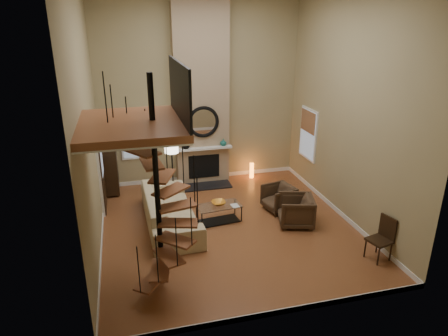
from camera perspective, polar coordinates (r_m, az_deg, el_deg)
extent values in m
cube|color=#A25F34|center=(10.02, 0.57, -8.33)|extent=(6.00, 6.50, 0.01)
cube|color=tan|center=(12.11, -3.41, 10.67)|extent=(6.00, 0.02, 5.50)
cube|color=tan|center=(6.06, 8.61, 0.08)|extent=(6.00, 0.02, 5.50)
cube|color=tan|center=(8.74, -18.82, 5.65)|extent=(0.02, 6.50, 5.50)
cube|color=tan|center=(10.18, 17.33, 7.84)|extent=(0.02, 6.50, 5.50)
cube|color=white|center=(12.84, -3.15, -1.24)|extent=(6.00, 0.02, 0.12)
cube|color=white|center=(7.45, 7.41, -19.65)|extent=(6.00, 0.02, 0.12)
cube|color=white|center=(9.75, -16.92, -9.77)|extent=(0.02, 6.50, 0.12)
cube|color=white|center=(11.06, 15.81, -5.85)|extent=(0.02, 6.50, 0.12)
cube|color=#A08668|center=(11.92, -3.23, 10.52)|extent=(1.60, 0.38, 5.50)
cube|color=black|center=(12.25, -2.52, -2.55)|extent=(1.50, 0.60, 0.04)
cube|color=black|center=(12.32, -2.84, 0.23)|extent=(0.95, 0.02, 0.72)
cube|color=white|center=(12.05, -2.82, 2.78)|extent=(1.70, 0.18, 0.06)
torus|color=black|center=(11.88, -2.94, 6.54)|extent=(0.94, 0.10, 0.94)
cylinder|color=white|center=(11.89, -2.95, 6.55)|extent=(0.80, 0.01, 0.80)
imported|color=black|center=(11.95, -5.46, 3.33)|extent=(0.24, 0.24, 0.25)
imported|color=#1A5D55|center=(12.17, -0.10, 3.66)|extent=(0.20, 0.20, 0.21)
cube|color=white|center=(12.14, -12.14, 4.69)|extent=(1.02, 0.04, 1.52)
cube|color=#8C9EB2|center=(12.11, -12.13, 4.66)|extent=(0.90, 0.01, 1.40)
cube|color=#A37049|center=(12.04, -12.20, 5.60)|extent=(0.90, 0.01, 0.98)
cube|color=white|center=(12.14, 11.87, 4.72)|extent=(0.04, 1.02, 1.52)
cube|color=#8C9EB2|center=(12.13, 11.76, 4.71)|extent=(0.01, 0.90, 1.40)
cube|color=#A37049|center=(12.03, 11.83, 6.47)|extent=(0.01, 0.90, 0.63)
cube|color=white|center=(10.96, -17.11, -0.56)|extent=(0.06, 1.05, 2.16)
cube|color=black|center=(10.97, -16.91, -0.67)|extent=(0.05, 0.90, 2.05)
cube|color=#8C9EB2|center=(10.83, -16.99, 1.44)|extent=(0.01, 0.60, 0.90)
cube|color=brown|center=(6.86, -13.00, 6.01)|extent=(1.70, 2.20, 0.12)
cube|color=white|center=(6.88, -12.95, 5.41)|extent=(1.70, 2.20, 0.03)
cube|color=black|center=(6.82, -6.36, 10.88)|extent=(0.04, 2.20, 0.94)
cylinder|color=black|center=(7.26, -9.51, -2.72)|extent=(0.10, 0.10, 4.02)
cube|color=brown|center=(7.86, -10.19, -15.47)|extent=(0.71, 0.78, 0.04)
cylinder|color=black|center=(7.36, -12.01, -13.96)|extent=(0.02, 0.02, 0.94)
cube|color=brown|center=(7.66, -9.05, -14.08)|extent=(0.46, 0.77, 0.04)
cylinder|color=black|center=(7.10, -9.48, -12.62)|extent=(0.02, 0.02, 0.94)
cube|color=brown|center=(7.54, -7.83, -12.27)|extent=(0.55, 0.79, 0.04)
cylinder|color=black|center=(7.01, -6.76, -10.44)|extent=(0.02, 0.02, 0.94)
cube|color=brown|center=(7.49, -6.88, -10.10)|extent=(0.75, 0.74, 0.04)
cylinder|color=black|center=(7.08, -4.67, -7.61)|extent=(0.02, 0.02, 0.94)
cube|color=brown|center=(7.51, -6.46, -7.75)|extent=(0.79, 0.53, 0.04)
cylinder|color=black|center=(7.25, -3.78, -4.55)|extent=(0.02, 0.02, 0.94)
cube|color=brown|center=(7.54, -6.69, -5.39)|extent=(0.77, 0.48, 0.04)
cylinder|color=black|center=(7.46, -4.24, -1.63)|extent=(0.02, 0.02, 0.94)
cube|color=brown|center=(7.56, -7.51, -3.17)|extent=(0.77, 0.72, 0.04)
cylinder|color=black|center=(7.64, -5.85, 0.94)|extent=(0.02, 0.02, 0.94)
cube|color=brown|center=(7.55, -8.76, -1.16)|extent=(0.58, 0.79, 0.04)
cylinder|color=black|center=(7.71, -8.22, 3.08)|extent=(0.02, 0.02, 0.94)
cube|color=brown|center=(7.46, -10.20, 0.65)|extent=(0.41, 0.75, 0.04)
cylinder|color=black|center=(7.66, -10.93, 4.82)|extent=(0.02, 0.02, 0.94)
cube|color=brown|center=(7.32, -11.57, 2.29)|extent=(0.68, 0.79, 0.04)
cylinder|color=black|center=(7.47, -13.52, 6.28)|extent=(0.02, 0.02, 0.94)
cube|color=brown|center=(7.11, -12.59, 3.87)|extent=(0.80, 0.64, 0.04)
cylinder|color=black|center=(7.16, -15.50, 7.63)|extent=(0.02, 0.02, 0.94)
cube|color=brown|center=(6.88, -13.05, 5.52)|extent=(0.72, 0.34, 0.04)
cylinder|color=black|center=(6.78, -16.44, 9.08)|extent=(0.02, 0.02, 0.94)
cube|color=black|center=(11.94, -15.84, 0.80)|extent=(0.38, 0.80, 1.78)
imported|color=#C5B489|center=(10.05, -7.74, -5.86)|extent=(1.23, 2.98, 0.86)
imported|color=#432F1F|center=(10.81, 8.05, -4.12)|extent=(0.88, 0.87, 0.67)
imported|color=#432F1F|center=(10.15, 10.58, -6.00)|extent=(1.04, 1.02, 0.77)
cube|color=silver|center=(10.04, -0.71, -5.38)|extent=(1.14, 0.66, 0.02)
cube|color=black|center=(10.23, -0.70, -7.47)|extent=(1.04, 0.56, 0.01)
cylinder|color=black|center=(9.81, -3.14, -7.54)|extent=(0.03, 0.03, 0.40)
cylinder|color=black|center=(10.13, 2.50, -6.55)|extent=(0.03, 0.03, 0.40)
cylinder|color=black|center=(10.18, -3.90, -6.43)|extent=(0.03, 0.03, 0.40)
cylinder|color=black|center=(10.49, 1.56, -5.52)|extent=(0.03, 0.03, 0.40)
imported|color=orange|center=(10.06, -0.78, -4.97)|extent=(0.35, 0.35, 0.09)
imported|color=gray|center=(9.98, 1.45, -5.41)|extent=(0.20, 0.25, 0.02)
cylinder|color=black|center=(11.49, -7.11, -4.37)|extent=(0.34, 0.34, 0.03)
cylinder|color=black|center=(11.18, -7.29, -0.73)|extent=(0.04, 0.04, 1.44)
cylinder|color=#F2E5C6|center=(10.93, -7.46, 2.93)|extent=(0.37, 0.37, 0.30)
cylinder|color=orange|center=(12.85, 3.95, -0.34)|extent=(0.13, 0.13, 0.48)
cube|color=black|center=(9.18, 21.14, -9.59)|extent=(0.53, 0.53, 0.05)
cube|color=black|center=(9.21, 22.20, -7.82)|extent=(0.14, 0.41, 0.51)
cylinder|color=black|center=(9.08, 21.05, -11.64)|extent=(0.04, 0.04, 0.41)
cylinder|color=black|center=(9.33, 22.54, -10.95)|extent=(0.04, 0.04, 0.41)
cylinder|color=black|center=(9.27, 19.37, -10.69)|extent=(0.04, 0.04, 0.41)
cylinder|color=black|center=(9.52, 20.88, -10.04)|extent=(0.04, 0.04, 0.41)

